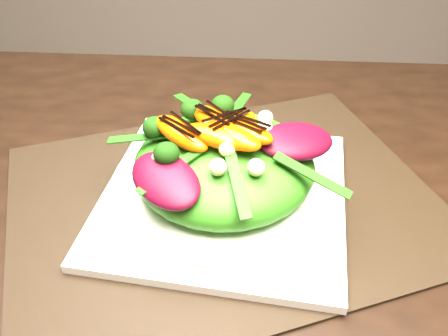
# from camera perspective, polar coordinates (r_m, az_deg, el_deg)

# --- Properties ---
(dining_table) EXTENTS (1.60, 0.90, 0.75)m
(dining_table) POSITION_cam_1_polar(r_m,az_deg,el_deg) (0.49, 4.89, -12.57)
(dining_table) COLOR black
(dining_table) RESTS_ON floor
(placemat) EXTENTS (0.55, 0.49, 0.00)m
(placemat) POSITION_cam_1_polar(r_m,az_deg,el_deg) (0.53, -0.00, -3.81)
(placemat) COLOR black
(placemat) RESTS_ON dining_table
(plate_base) EXTENTS (0.29, 0.29, 0.01)m
(plate_base) POSITION_cam_1_polar(r_m,az_deg,el_deg) (0.52, -0.00, -3.25)
(plate_base) COLOR white
(plate_base) RESTS_ON placemat
(salad_bowl) EXTENTS (0.27, 0.27, 0.02)m
(salad_bowl) POSITION_cam_1_polar(r_m,az_deg,el_deg) (0.51, -0.00, -2.09)
(salad_bowl) COLOR white
(salad_bowl) RESTS_ON plate_base
(lettuce_mound) EXTENTS (0.23, 0.23, 0.06)m
(lettuce_mound) POSITION_cam_1_polar(r_m,az_deg,el_deg) (0.50, 0.00, 0.48)
(lettuce_mound) COLOR #327A16
(lettuce_mound) RESTS_ON salad_bowl
(radicchio_leaf) EXTENTS (0.10, 0.08, 0.02)m
(radicchio_leaf) POSITION_cam_1_polar(r_m,az_deg,el_deg) (0.48, 8.61, 3.24)
(radicchio_leaf) COLOR #400616
(radicchio_leaf) RESTS_ON lettuce_mound
(orange_segment) EXTENTS (0.07, 0.04, 0.02)m
(orange_segment) POSITION_cam_1_polar(r_m,az_deg,el_deg) (0.49, -1.95, 5.58)
(orange_segment) COLOR #F84A04
(orange_segment) RESTS_ON lettuce_mound
(broccoli_floret) EXTENTS (0.05, 0.05, 0.03)m
(broccoli_floret) POSITION_cam_1_polar(r_m,az_deg,el_deg) (0.51, -7.84, 6.19)
(broccoli_floret) COLOR black
(broccoli_floret) RESTS_ON lettuce_mound
(macadamia_nut) EXTENTS (0.02, 0.02, 0.02)m
(macadamia_nut) POSITION_cam_1_polar(r_m,az_deg,el_deg) (0.45, 3.40, 1.40)
(macadamia_nut) COLOR beige
(macadamia_nut) RESTS_ON lettuce_mound
(balsamic_drizzle) EXTENTS (0.05, 0.01, 0.00)m
(balsamic_drizzle) POSITION_cam_1_polar(r_m,az_deg,el_deg) (0.48, -1.98, 6.58)
(balsamic_drizzle) COLOR black
(balsamic_drizzle) RESTS_ON orange_segment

